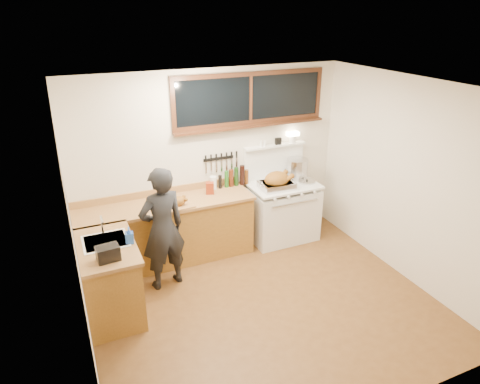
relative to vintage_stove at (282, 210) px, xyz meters
name	(u,v)px	position (x,y,z in m)	size (l,w,h in m)	color
ground_plane	(264,305)	(-1.00, -1.41, -0.48)	(4.00, 3.50, 0.02)	brown
room_shell	(268,179)	(-1.00, -1.41, 1.18)	(4.10, 3.60, 2.65)	beige
counter_back	(167,232)	(-1.80, 0.04, -0.01)	(2.44, 0.64, 1.00)	brown
counter_left	(109,279)	(-2.70, -0.79, -0.02)	(0.64, 1.09, 0.90)	brown
sink_unit	(106,246)	(-2.68, -0.71, 0.38)	(0.50, 0.45, 0.37)	white
vintage_stove	(282,210)	(0.00, 0.00, 0.00)	(1.02, 0.74, 1.60)	white
back_window	(251,105)	(-0.40, 0.31, 1.60)	(2.32, 0.13, 0.77)	black
left_doorway	(85,298)	(-2.99, -1.96, 0.62)	(0.02, 1.04, 2.17)	black
knife_strip	(220,159)	(-0.88, 0.32, 0.84)	(0.52, 0.03, 0.28)	black
man	(163,229)	(-1.98, -0.51, 0.34)	(0.66, 0.50, 1.62)	black
soap_bottle	(129,235)	(-2.43, -0.85, 0.53)	(0.10, 0.10, 0.20)	#2352B2
toaster	(108,253)	(-2.70, -1.12, 0.51)	(0.25, 0.18, 0.16)	black
cutting_board	(178,203)	(-1.66, -0.14, 0.49)	(0.43, 0.34, 0.14)	#9F713F
roast_turkey	(277,182)	(-0.17, -0.12, 0.54)	(0.52, 0.38, 0.26)	silver
stockpot	(297,169)	(0.31, 0.12, 0.59)	(0.42, 0.42, 0.31)	silver
saucepan	(287,176)	(0.15, 0.13, 0.49)	(0.19, 0.28, 0.11)	silver
pot_lid	(307,181)	(0.36, -0.09, 0.44)	(0.27, 0.27, 0.04)	silver
coffee_tin	(210,188)	(-1.13, 0.09, 0.52)	(0.14, 0.12, 0.17)	maroon
pitcher	(213,183)	(-1.02, 0.24, 0.53)	(0.11, 0.11, 0.19)	white
bottle_cluster	(235,177)	(-0.69, 0.22, 0.56)	(0.48, 0.07, 0.30)	black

